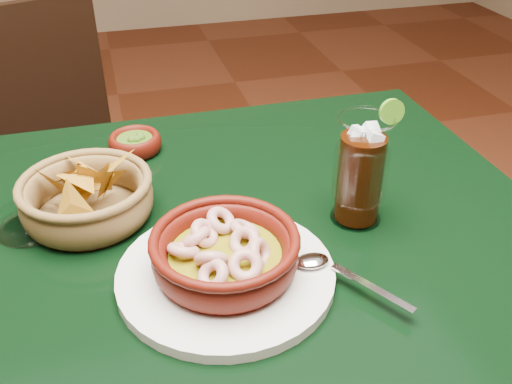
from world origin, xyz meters
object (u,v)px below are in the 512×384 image
object	(u,v)px
cola_drink	(361,171)
dining_chair	(62,167)
dining_table	(168,281)
shrimp_plate	(226,259)
chip_basket	(87,197)

from	to	relation	value
cola_drink	dining_chair	bearing A→B (deg)	123.32
dining_table	dining_chair	bearing A→B (deg)	105.55
shrimp_plate	dining_chair	bearing A→B (deg)	107.67
dining_table	shrimp_plate	bearing A→B (deg)	-61.58
dining_table	shrimp_plate	distance (m)	0.20
shrimp_plate	chip_basket	bearing A→B (deg)	131.03
dining_chair	chip_basket	world-z (taller)	dining_chair
cola_drink	dining_table	bearing A→B (deg)	171.75
shrimp_plate	chip_basket	size ratio (longest dim) A/B	1.51
dining_chair	dining_table	bearing A→B (deg)	-74.45
dining_table	chip_basket	size ratio (longest dim) A/B	5.11
chip_basket	dining_table	bearing A→B (deg)	-34.38
dining_chair	cola_drink	world-z (taller)	cola_drink
chip_basket	cola_drink	world-z (taller)	cola_drink
cola_drink	shrimp_plate	bearing A→B (deg)	-159.51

